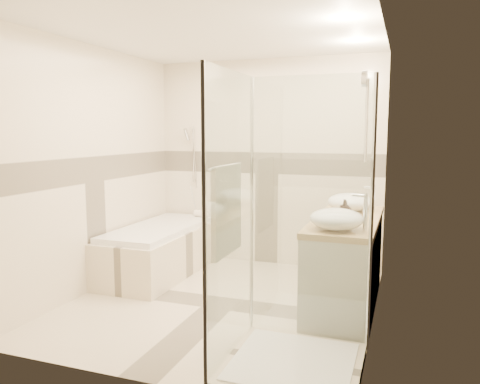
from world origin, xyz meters
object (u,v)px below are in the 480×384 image
(shower_enclosure, at_px, (280,296))
(vessel_sink_far, at_px, (336,219))
(vanity, at_px, (346,263))
(amenity_bottle_a, at_px, (344,209))
(vessel_sink_near, at_px, (350,202))
(amenity_bottle_b, at_px, (345,209))
(bathtub, at_px, (160,247))

(shower_enclosure, distance_m, vessel_sink_far, 0.88)
(vanity, height_order, vessel_sink_far, vessel_sink_far)
(amenity_bottle_a, bearing_deg, shower_enclosure, -102.51)
(vessel_sink_near, distance_m, amenity_bottle_a, 0.44)
(vanity, bearing_deg, shower_enclosure, -102.97)
(amenity_bottle_a, bearing_deg, vanity, 64.05)
(vessel_sink_near, relative_size, amenity_bottle_a, 2.55)
(vessel_sink_far, bearing_deg, amenity_bottle_b, 90.00)
(amenity_bottle_a, distance_m, amenity_bottle_b, 0.04)
(bathtub, height_order, shower_enclosure, shower_enclosure)
(vanity, xyz_separation_m, vessel_sink_far, (-0.02, -0.55, 0.51))
(amenity_bottle_a, bearing_deg, vessel_sink_near, 90.00)
(amenity_bottle_a, relative_size, amenity_bottle_b, 1.05)
(vessel_sink_far, bearing_deg, shower_enclosure, -110.77)
(bathtub, relative_size, vessel_sink_near, 3.83)
(shower_enclosure, distance_m, vessel_sink_near, 1.75)
(vessel_sink_far, height_order, amenity_bottle_a, amenity_bottle_a)
(vanity, bearing_deg, bathtub, 170.75)
(vessel_sink_far, bearing_deg, bathtub, 157.06)
(vanity, height_order, amenity_bottle_a, amenity_bottle_a)
(bathtub, bearing_deg, vessel_sink_far, -22.94)
(vessel_sink_near, xyz_separation_m, vessel_sink_far, (0.00, -0.95, -0.00))
(bathtub, height_order, amenity_bottle_b, amenity_bottle_b)
(vessel_sink_near, xyz_separation_m, amenity_bottle_b, (0.00, -0.40, -0.01))
(bathtub, height_order, vessel_sink_far, vessel_sink_far)
(vanity, distance_m, shower_enclosure, 1.31)
(vessel_sink_near, relative_size, amenity_bottle_b, 2.66)
(vessel_sink_far, relative_size, amenity_bottle_a, 2.47)
(bathtub, xyz_separation_m, amenity_bottle_a, (2.13, -0.39, 0.63))
(shower_enclosure, bearing_deg, vessel_sink_near, 80.72)
(vanity, xyz_separation_m, amenity_bottle_b, (-0.02, -0.01, 0.51))
(vessel_sink_far, height_order, amenity_bottle_b, vessel_sink_far)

